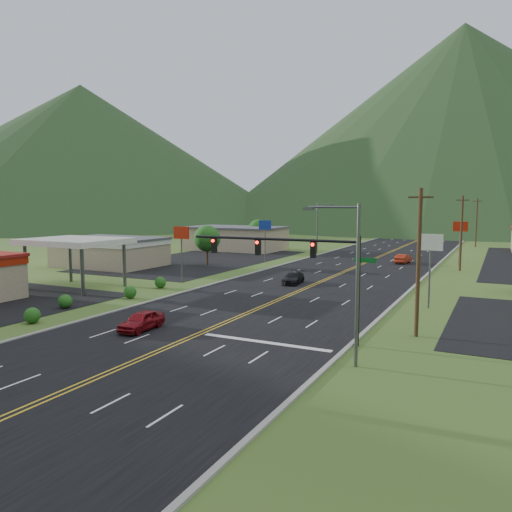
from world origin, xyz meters
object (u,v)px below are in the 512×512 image
at_px(traffic_signal, 299,259).
at_px(streetlight_east, 352,274).
at_px(car_red_near, 141,321).
at_px(car_dark_mid, 293,278).
at_px(gas_canopy, 75,242).
at_px(streetlight_west, 319,224).
at_px(car_red_far, 403,259).

xyz_separation_m(traffic_signal, streetlight_east, (4.70, -4.00, -0.15)).
distance_m(streetlight_east, car_red_near, 16.06).
distance_m(streetlight_east, car_dark_mid, 28.65).
height_order(gas_canopy, car_dark_mid, gas_canopy).
bearing_deg(traffic_signal, streetlight_east, -40.39).
xyz_separation_m(streetlight_west, car_red_far, (16.95, -10.28, -4.49)).
distance_m(streetlight_west, car_red_far, 20.33).
xyz_separation_m(streetlight_west, car_dark_mid, (9.34, -35.15, -4.55)).
height_order(traffic_signal, streetlight_west, streetlight_west).
height_order(streetlight_west, car_red_far, streetlight_west).
distance_m(traffic_signal, gas_canopy, 29.59).
xyz_separation_m(traffic_signal, gas_canopy, (-28.48, 8.00, -0.46)).
bearing_deg(streetlight_east, gas_canopy, 160.12).
relative_size(streetlight_east, car_red_near, 2.25).
bearing_deg(car_red_near, streetlight_west, 95.35).
relative_size(traffic_signal, gas_canopy, 1.31).
bearing_deg(streetlight_west, car_red_near, -82.80).
height_order(streetlight_east, streetlight_west, same).
relative_size(streetlight_west, car_red_near, 2.25).
bearing_deg(streetlight_west, traffic_signal, -72.03).
bearing_deg(gas_canopy, streetlight_east, -19.88).
distance_m(gas_canopy, car_red_far, 46.73).
relative_size(streetlight_west, car_red_far, 2.14).
xyz_separation_m(streetlight_east, gas_canopy, (-33.18, 12.00, -0.31)).
relative_size(traffic_signal, streetlight_west, 1.46).
height_order(traffic_signal, gas_canopy, traffic_signal).
distance_m(streetlight_west, gas_canopy, 49.10).
bearing_deg(traffic_signal, car_red_near, -164.04).
xyz_separation_m(streetlight_east, car_red_near, (-15.39, 0.94, -4.50)).
relative_size(car_red_near, car_red_far, 0.95).
bearing_deg(traffic_signal, gas_canopy, 164.30).
bearing_deg(car_red_far, streetlight_east, 104.91).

